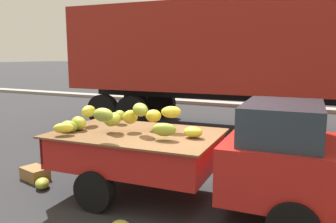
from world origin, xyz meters
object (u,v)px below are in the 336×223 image
produce_crate (35,173)px  pickup_truck (249,157)px  fallen_banana_bunch_near_tailgate (42,183)px  semi_trailer (252,49)px

produce_crate → pickup_truck: bearing=4.7°
pickup_truck → produce_crate: 4.08m
pickup_truck → fallen_banana_bunch_near_tailgate: pickup_truck is taller
pickup_truck → semi_trailer: size_ratio=0.40×
semi_trailer → fallen_banana_bunch_near_tailgate: 7.20m
pickup_truck → semi_trailer: semi_trailer is taller
pickup_truck → fallen_banana_bunch_near_tailgate: (-3.53, -0.60, -0.80)m
fallen_banana_bunch_near_tailgate → produce_crate: produce_crate is taller
pickup_truck → produce_crate: size_ratio=9.40×
semi_trailer → produce_crate: 7.12m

